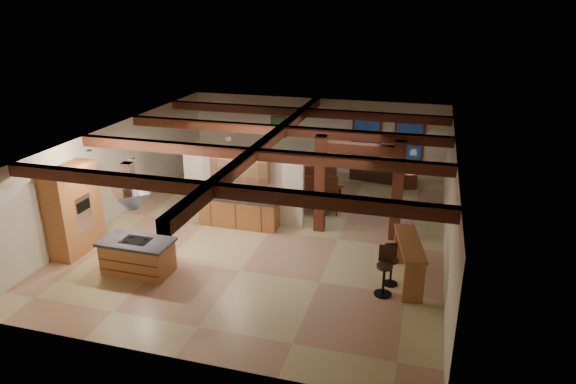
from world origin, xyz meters
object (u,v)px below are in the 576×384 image
at_px(kitchen_island, 138,256).
at_px(dining_table, 309,196).
at_px(sofa, 378,173).
at_px(bar_counter, 409,255).

xyz_separation_m(kitchen_island, dining_table, (3.08, 5.51, -0.10)).
bearing_deg(sofa, bar_counter, 112.56).
bearing_deg(bar_counter, sofa, 101.98).
height_order(dining_table, sofa, dining_table).
xyz_separation_m(dining_table, sofa, (1.91, 3.22, -0.06)).
xyz_separation_m(dining_table, bar_counter, (3.47, -4.14, 0.38)).
relative_size(sofa, bar_counter, 0.94).
relative_size(dining_table, sofa, 1.00).
height_order(dining_table, bar_counter, bar_counter).
bearing_deg(kitchen_island, sofa, 60.24).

